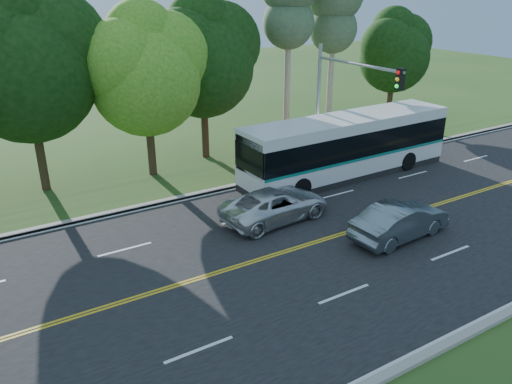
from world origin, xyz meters
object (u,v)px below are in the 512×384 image
transit_bus (347,147)px  traffic_signal (341,94)px  suv (275,205)px  sedan (400,221)px

transit_bus → traffic_signal: bearing=-176.9°
traffic_signal → suv: bearing=-155.2°
traffic_signal → transit_bus: bearing=4.3°
transit_bus → sedan: size_ratio=2.76×
sedan → suv: (-3.48, 4.20, -0.05)m
traffic_signal → sedan: bearing=-108.4°
traffic_signal → sedan: size_ratio=1.51×
suv → traffic_signal: bearing=-70.0°
transit_bus → sedan: (-3.00, -6.92, -0.88)m
transit_bus → suv: transit_bus is taller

